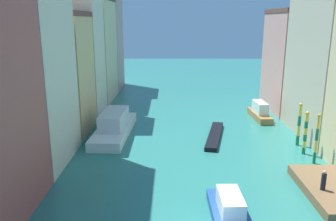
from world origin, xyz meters
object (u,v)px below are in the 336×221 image
Objects in this scene: gondola_black at (215,136)px; motorboat_0 at (260,112)px; waterfront_dock at (332,190)px; motorboat_1 at (230,211)px; mooring_pole_0 at (317,139)px; vaporetto_white at (114,126)px; mooring_pole_2 at (299,124)px; person_on_dock at (324,181)px; mooring_pole_1 at (305,132)px.

gondola_black is 1.44× the size of motorboat_0.
waterfront_dock is 1.27× the size of motorboat_1.
vaporetto_white is at bearing 157.20° from mooring_pole_0.
waterfront_dock is 11.08m from mooring_pole_2.
person_on_dock is 7.90m from motorboat_1.
person_on_dock is (-0.99, -0.60, 1.08)m from waterfront_dock.
vaporetto_white is at bearing 139.92° from person_on_dock.
mooring_pole_0 reaches higher than person_on_dock.
mooring_pole_1 is (1.97, 8.94, 0.78)m from person_on_dock.
mooring_pole_1 is 9.74m from gondola_black.
mooring_pole_2 is at bearing 78.93° from person_on_dock.
mooring_pole_1 is 0.36× the size of vaporetto_white.
mooring_pole_1 reaches higher than gondola_black.
mooring_pole_2 is 17.30m from motorboat_1.
waterfront_dock is at bearing -100.17° from mooring_pole_0.
mooring_pole_0 is 11.23m from gondola_black.
waterfront_dock is 1.23× the size of motorboat_0.
vaporetto_white reaches higher than waterfront_dock.
mooring_pole_2 is 0.38× the size of vaporetto_white.
mooring_pole_2 reaches higher than vaporetto_white.
vaporetto_white is at bearing 170.18° from mooring_pole_2.
mooring_pole_0 reaches higher than motorboat_0.
motorboat_0 is at bearing 95.42° from mooring_pole_1.
mooring_pole_1 is 0.70× the size of motorboat_1.
mooring_pole_2 reaches higher than mooring_pole_1.
mooring_pole_0 reaches higher than gondola_black.
waterfront_dock is at bearing -37.41° from vaporetto_white.
mooring_pole_0 is 1.09× the size of mooring_pole_1.
mooring_pole_0 is 0.51× the size of gondola_black.
mooring_pole_0 is 15.18m from motorboat_0.
motorboat_1 is at bearing -158.22° from person_on_dock.
person_on_dock is at bearing 21.78° from motorboat_1.
mooring_pole_0 is (1.07, 5.97, 2.05)m from waterfront_dock.
mooring_pole_1 is 12.81m from motorboat_0.
mooring_pole_0 is at bearing 79.83° from waterfront_dock.
motorboat_0 is at bearing 20.12° from vaporetto_white.
mooring_pole_1 is 20.55m from vaporetto_white.
mooring_pole_0 is 2.38m from mooring_pole_1.
gondola_black is at bearing 86.25° from motorboat_1.
motorboat_1 is (-9.36, -9.49, -1.75)m from mooring_pole_0.
motorboat_1 is at bearing -157.04° from waterfront_dock.
mooring_pole_2 is at bearing -81.81° from motorboat_0.
mooring_pole_2 is 0.49× the size of gondola_black.
mooring_pole_0 is at bearing 45.38° from motorboat_1.
waterfront_dock is 9.01m from motorboat_1.
waterfront_dock is 0.66× the size of vaporetto_white.
vaporetto_white is at bearing 174.87° from gondola_black.
mooring_pole_1 reaches higher than motorboat_0.
mooring_pole_2 is 9.03m from gondola_black.
mooring_pole_1 is at bearing 51.97° from motorboat_1.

